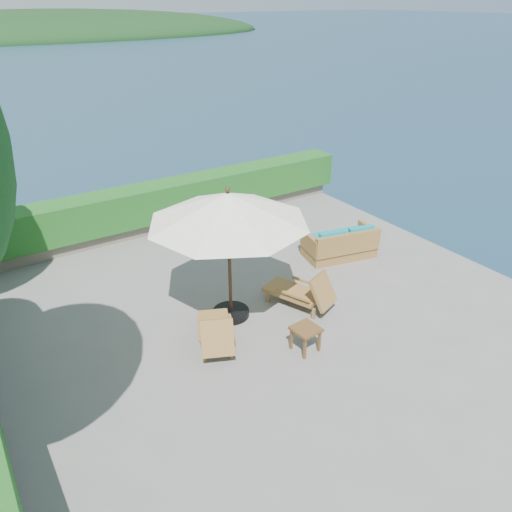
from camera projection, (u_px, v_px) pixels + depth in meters
ground at (265, 320)px, 10.56m from camera, size 12.00×12.00×0.00m
foundation at (264, 377)px, 11.28m from camera, size 12.00×12.00×3.00m
ocean at (264, 423)px, 11.95m from camera, size 600.00×600.00×0.00m
offshore_island at (41, 36)px, 128.05m from camera, size 126.00×57.60×12.60m
planter_wall_far at (158, 223)px, 14.64m from camera, size 12.00×0.60×0.36m
hedge_far at (156, 202)px, 14.33m from camera, size 12.40×0.90×1.00m
patio_umbrella at (228, 209)px, 9.58m from camera, size 3.54×3.54×2.91m
lounge_left at (216, 331)px, 9.61m from camera, size 1.16×1.60×0.86m
lounge_right at (303, 292)px, 10.86m from camera, size 1.18×1.69×0.90m
side_table at (306, 332)px, 9.48m from camera, size 0.53×0.53×0.52m
wicker_loveseat at (340, 245)px, 12.97m from camera, size 1.99×1.30×0.90m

